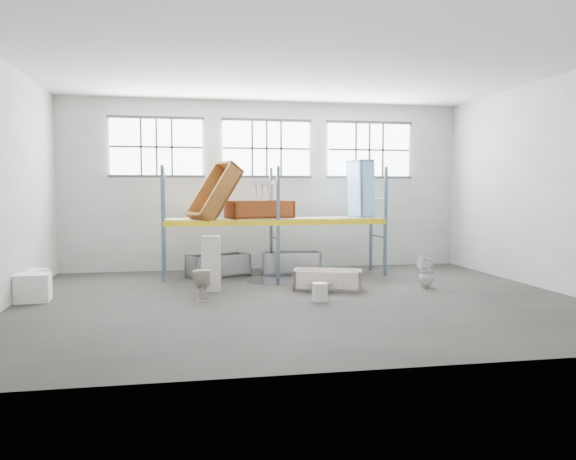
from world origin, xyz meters
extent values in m
cube|color=#433E39|center=(0.00, 0.00, -0.05)|extent=(12.00, 10.00, 0.10)
cube|color=silver|center=(0.00, 0.00, 5.05)|extent=(12.00, 10.00, 0.10)
cube|color=#A09E95|center=(0.00, 5.05, 2.50)|extent=(12.00, 0.10, 5.00)
cube|color=#A19E95|center=(0.00, -5.05, 2.50)|extent=(12.00, 0.10, 5.00)
cube|color=#A6A39A|center=(6.05, 0.00, 2.50)|extent=(0.10, 10.00, 5.00)
cube|color=white|center=(-3.20, 4.94, 3.60)|extent=(2.60, 0.04, 1.60)
cube|color=white|center=(0.00, 4.94, 3.60)|extent=(2.60, 0.04, 1.60)
cube|color=white|center=(3.20, 4.94, 3.60)|extent=(2.60, 0.04, 1.60)
cube|color=slate|center=(-3.00, 2.90, 1.50)|extent=(0.08, 0.08, 3.00)
cube|color=slate|center=(-3.00, 4.10, 1.50)|extent=(0.08, 0.08, 3.00)
cube|color=slate|center=(0.00, 2.90, 1.50)|extent=(0.08, 0.08, 3.00)
cube|color=slate|center=(0.00, 4.10, 1.50)|extent=(0.08, 0.08, 3.00)
cube|color=slate|center=(3.00, 2.90, 1.50)|extent=(0.08, 0.08, 3.00)
cube|color=slate|center=(3.00, 4.10, 1.50)|extent=(0.08, 0.08, 3.00)
cube|color=yellow|center=(0.00, 2.90, 1.50)|extent=(6.00, 0.10, 0.14)
cube|color=yellow|center=(0.00, 4.10, 1.50)|extent=(6.00, 0.10, 0.14)
cube|color=gray|center=(0.00, 3.50, 1.58)|extent=(5.90, 1.10, 0.03)
cylinder|color=black|center=(0.00, 2.70, 0.00)|extent=(1.80, 1.80, 0.00)
cube|color=beige|center=(1.13, 0.72, 0.28)|extent=(0.41, 0.27, 0.36)
imported|color=beige|center=(0.63, 0.68, 0.16)|extent=(0.60, 0.60, 0.17)
imported|color=beige|center=(-2.12, 0.35, 0.34)|extent=(0.42, 0.69, 0.68)
cube|color=beige|center=(-1.86, 1.32, 0.65)|extent=(0.46, 0.34, 1.30)
imported|color=white|center=(3.28, 0.82, 0.39)|extent=(0.37, 0.36, 0.78)
imported|color=silver|center=(-0.36, 3.31, 2.09)|extent=(0.74, 0.64, 0.57)
cylinder|color=silver|center=(0.35, -0.33, 0.19)|extent=(0.43, 0.43, 0.39)
cube|color=white|center=(-5.66, 0.78, 0.30)|extent=(0.73, 0.64, 0.59)
cube|color=silver|center=(-6.00, 1.99, 0.26)|extent=(0.84, 0.84, 0.53)
camera|label=1|loc=(-2.57, -12.04, 2.36)|focal=35.68mm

